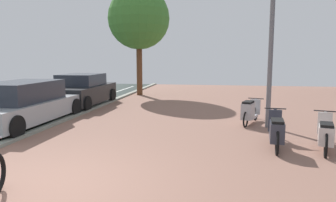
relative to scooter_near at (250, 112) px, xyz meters
The scene contains 8 objects.
ground 6.17m from the scooter_near, 111.12° to the right, with size 21.00×40.00×0.13m.
scooter_near is the anchor object (origin of this frame).
scooter_mid 3.03m from the scooter_near, 61.90° to the right, with size 0.72×1.76×0.84m.
scooter_far 2.66m from the scooter_near, 81.90° to the right, with size 0.56×1.89×0.85m.
parked_car_near 7.08m from the scooter_near, behind, with size 1.94×4.41×1.36m.
parked_car_far 7.44m from the scooter_near, 158.02° to the left, with size 1.94×3.94×1.38m.
lamp_post 2.88m from the scooter_near, 34.74° to the right, with size 0.20×0.52×5.80m.
street_tree 9.72m from the scooter_near, 127.28° to the left, with size 3.38×3.38×5.91m.
Camera 1 is at (2.73, -4.33, 2.09)m, focal length 33.75 mm.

